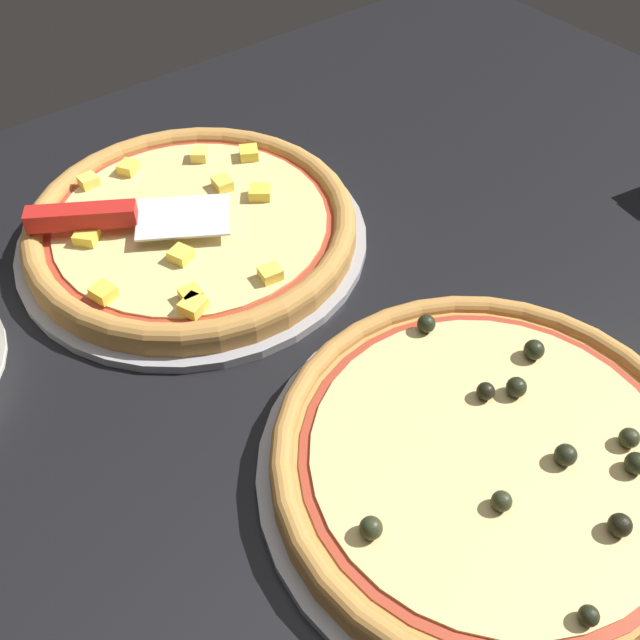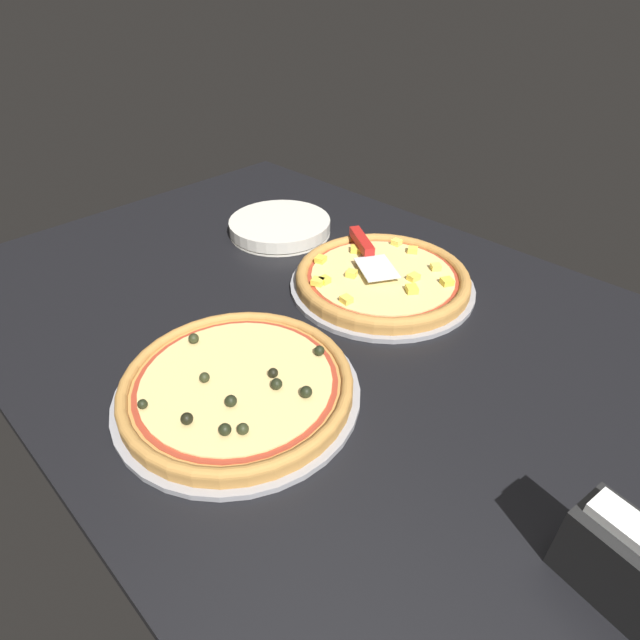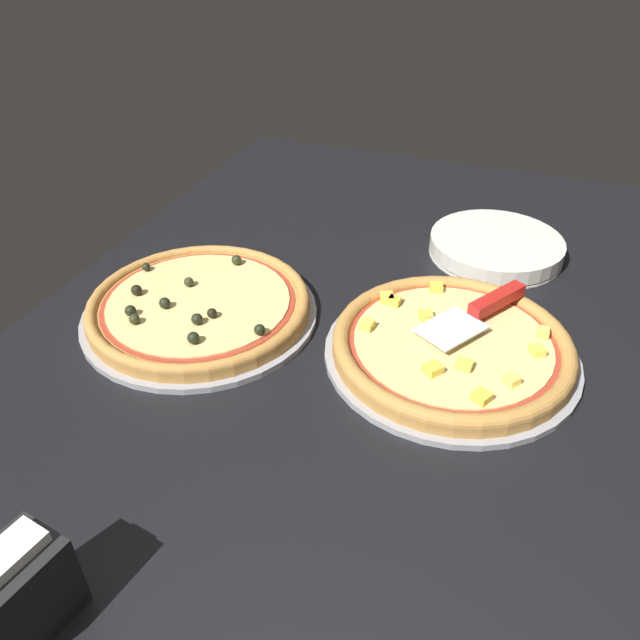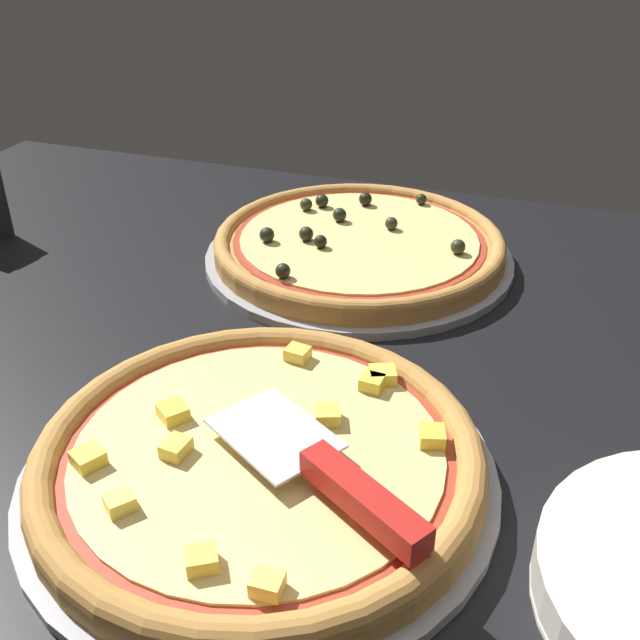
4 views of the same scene
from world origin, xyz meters
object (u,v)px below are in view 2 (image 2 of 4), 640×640
at_px(plate_stack, 280,226).
at_px(napkin_holder, 620,559).
at_px(pizza_front, 382,277).
at_px(serving_spatula, 365,247).
at_px(pizza_back, 237,384).

relative_size(plate_stack, napkin_holder, 2.11).
xyz_separation_m(pizza_front, plate_stack, (0.33, -0.02, -0.01)).
bearing_deg(pizza_front, plate_stack, -3.46).
bearing_deg(serving_spatula, napkin_holder, 151.76).
distance_m(pizza_front, napkin_holder, 0.63).
bearing_deg(plate_stack, napkin_holder, 159.98).
distance_m(pizza_back, plate_stack, 0.56).
distance_m(pizza_front, plate_stack, 0.33).
xyz_separation_m(pizza_front, napkin_holder, (-0.55, 0.30, 0.03)).
relative_size(serving_spatula, plate_stack, 0.81).
bearing_deg(pizza_back, plate_stack, -48.52).
relative_size(pizza_front, plate_stack, 1.44).
bearing_deg(pizza_back, serving_spatula, -75.31).
relative_size(pizza_front, napkin_holder, 3.03).
distance_m(pizza_front, serving_spatula, 0.09).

